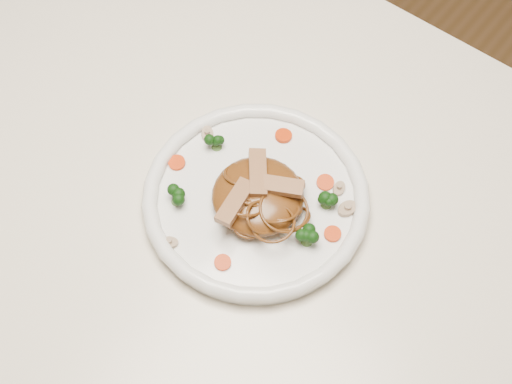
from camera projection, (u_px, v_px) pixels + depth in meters
The scene contains 20 objects.
ground at pixel (241, 360), 1.60m from camera, with size 4.00×4.00×0.00m, color brown.
table at pixel (233, 217), 1.04m from camera, with size 1.20×0.80×0.75m.
plate at pixel (256, 201), 0.93m from camera, with size 0.29×0.29×0.02m, color white.
noodle_mound at pixel (258, 196), 0.91m from camera, with size 0.12×0.12×0.04m, color brown.
chicken_a at pixel (277, 185), 0.89m from camera, with size 0.07×0.02×0.01m, color #AC7E51.
chicken_b at pixel (258, 173), 0.90m from camera, with size 0.07×0.02×0.01m, color #AC7E51.
chicken_c at pixel (235, 202), 0.88m from camera, with size 0.07×0.02×0.01m, color #AC7E51.
broccoli_0 at pixel (327, 198), 0.91m from camera, with size 0.03×0.03×0.03m, color #0F350B, non-canonical shape.
broccoli_1 at pixel (216, 141), 0.95m from camera, with size 0.02×0.02×0.03m, color #0F350B, non-canonical shape.
broccoli_2 at pixel (176, 196), 0.91m from camera, with size 0.03×0.03×0.03m, color #0F350B, non-canonical shape.
broccoli_3 at pixel (307, 236), 0.88m from camera, with size 0.03×0.03×0.03m, color #0F350B, non-canonical shape.
carrot_0 at pixel (325, 182), 0.93m from camera, with size 0.02×0.02×0.01m, color red.
carrot_1 at pixel (177, 163), 0.95m from camera, with size 0.02×0.02×0.01m, color red.
carrot_2 at pixel (333, 234), 0.90m from camera, with size 0.02×0.02×0.01m, color red.
carrot_3 at pixel (283, 136), 0.97m from camera, with size 0.02×0.02×0.01m, color red.
carrot_4 at pixel (223, 262), 0.88m from camera, with size 0.02×0.02×0.01m, color red.
mushroom_0 at pixel (169, 243), 0.89m from camera, with size 0.02×0.02×0.01m, color tan.
mushroom_1 at pixel (347, 209), 0.91m from camera, with size 0.03×0.03×0.01m, color tan.
mushroom_2 at pixel (207, 134), 0.97m from camera, with size 0.02×0.02×0.01m, color tan.
mushroom_3 at pixel (339, 189), 0.93m from camera, with size 0.02×0.02×0.01m, color tan.
Camera 1 is at (0.34, -0.37, 1.57)m, focal length 51.35 mm.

